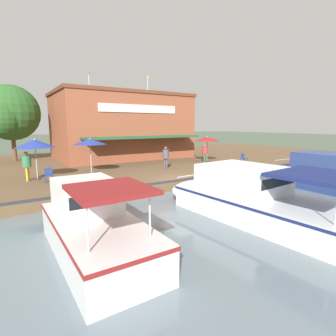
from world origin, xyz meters
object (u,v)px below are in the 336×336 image
(mooring_post, at_px, (73,186))
(person_at_quay_edge, at_px, (205,151))
(waterfront_restaurant, at_px, (121,126))
(motorboat_fourth_along, at_px, (335,176))
(cafe_chair_back_row_seat, at_px, (49,174))
(motorboat_nearest_quay, at_px, (250,198))
(patio_umbrella_by_entrance, at_px, (35,143))
(tree_downstream_bank, at_px, (9,114))
(patio_umbrella_back_row, at_px, (90,142))
(cafe_chair_mid_patio, at_px, (244,158))
(motorboat_outer_channel, at_px, (90,223))
(person_near_entrance, at_px, (27,162))
(person_mid_patio, at_px, (166,155))
(patio_umbrella_near_quay_edge, at_px, (207,139))

(mooring_post, bearing_deg, person_at_quay_edge, 111.35)
(waterfront_restaurant, relative_size, motorboat_fourth_along, 1.41)
(cafe_chair_back_row_seat, xyz_separation_m, mooring_post, (3.81, 0.50, -0.05))
(motorboat_nearest_quay, bearing_deg, patio_umbrella_by_entrance, -146.15)
(patio_umbrella_by_entrance, height_order, tree_downstream_bank, tree_downstream_bank)
(tree_downstream_bank, bearing_deg, patio_umbrella_back_row, 21.98)
(waterfront_restaurant, height_order, tree_downstream_bank, waterfront_restaurant)
(motorboat_nearest_quay, bearing_deg, person_at_quay_edge, 148.36)
(patio_umbrella_back_row, bearing_deg, tree_downstream_bank, -158.02)
(person_at_quay_edge, xyz_separation_m, motorboat_fourth_along, (10.39, 1.39, -0.69))
(waterfront_restaurant, bearing_deg, cafe_chair_mid_patio, 35.54)
(person_at_quay_edge, xyz_separation_m, motorboat_nearest_quay, (10.67, -6.57, -0.76))
(cafe_chair_mid_patio, distance_m, motorboat_fourth_along, 8.40)
(person_at_quay_edge, bearing_deg, patio_umbrella_by_entrance, -89.99)
(patio_umbrella_by_entrance, relative_size, motorboat_outer_channel, 0.40)
(patio_umbrella_by_entrance, relative_size, motorboat_nearest_quay, 0.26)
(patio_umbrella_back_row, distance_m, cafe_chair_back_row_seat, 3.58)
(cafe_chair_mid_patio, relative_size, motorboat_nearest_quay, 0.09)
(person_near_entrance, bearing_deg, person_mid_patio, 84.50)
(patio_umbrella_by_entrance, bearing_deg, tree_downstream_bank, -175.27)
(mooring_post, distance_m, tree_downstream_bank, 16.13)
(person_near_entrance, distance_m, motorboat_outer_channel, 9.86)
(patio_umbrella_near_quay_edge, bearing_deg, person_mid_patio, -75.55)
(mooring_post, bearing_deg, cafe_chair_back_row_seat, -172.48)
(cafe_chair_mid_patio, relative_size, person_mid_patio, 0.49)
(patio_umbrella_near_quay_edge, xyz_separation_m, motorboat_nearest_quay, (11.02, -7.15, -1.86))
(patio_umbrella_by_entrance, bearing_deg, person_mid_patio, 83.26)
(cafe_chair_mid_patio, bearing_deg, waterfront_restaurant, -144.46)
(person_mid_patio, xyz_separation_m, motorboat_fourth_along, (9.34, 6.24, -0.76))
(person_at_quay_edge, xyz_separation_m, mooring_post, (4.97, -12.72, -0.59))
(cafe_chair_mid_patio, xyz_separation_m, person_near_entrance, (-1.96, -17.05, 0.66))
(motorboat_outer_channel, bearing_deg, cafe_chair_back_row_seat, 179.24)
(waterfront_restaurant, xyz_separation_m, cafe_chair_mid_patio, (10.26, 7.33, -2.80))
(waterfront_restaurant, xyz_separation_m, patio_umbrella_by_entrance, (8.16, -9.17, -1.01))
(cafe_chair_mid_patio, distance_m, motorboat_outer_channel, 17.91)
(patio_umbrella_near_quay_edge, bearing_deg, mooring_post, -68.20)
(person_near_entrance, bearing_deg, waterfront_restaurant, 130.49)
(cafe_chair_mid_patio, xyz_separation_m, motorboat_nearest_quay, (8.57, -9.34, -0.22))
(motorboat_outer_channel, bearing_deg, motorboat_fourth_along, 88.16)
(cafe_chair_back_row_seat, height_order, motorboat_nearest_quay, motorboat_nearest_quay)
(patio_umbrella_near_quay_edge, distance_m, tree_downstream_bank, 18.43)
(patio_umbrella_back_row, distance_m, motorboat_nearest_quay, 11.46)
(patio_umbrella_back_row, xyz_separation_m, person_mid_patio, (1.03, 5.49, -1.16))
(patio_umbrella_back_row, xyz_separation_m, person_at_quay_edge, (-0.02, 10.33, -1.23))
(cafe_chair_back_row_seat, distance_m, mooring_post, 3.84)
(person_near_entrance, bearing_deg, motorboat_outer_channel, 5.45)
(person_mid_patio, xyz_separation_m, motorboat_nearest_quay, (9.62, -1.73, -0.84))
(cafe_chair_back_row_seat, height_order, person_mid_patio, person_mid_patio)
(patio_umbrella_near_quay_edge, relative_size, motorboat_fourth_along, 0.26)
(patio_umbrella_by_entrance, relative_size, motorboat_fourth_along, 0.28)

